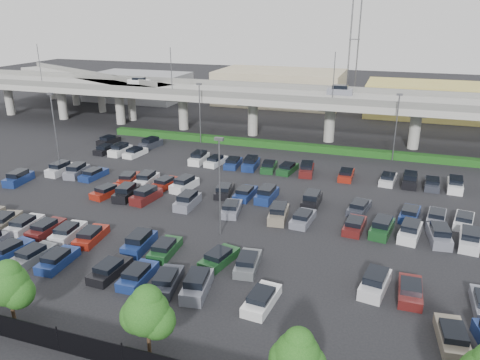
% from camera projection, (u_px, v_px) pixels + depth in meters
% --- Properties ---
extents(ground, '(280.00, 280.00, 0.00)m').
position_uv_depth(ground, '(245.00, 205.00, 55.43)').
color(ground, black).
extents(overpass, '(150.00, 13.00, 15.80)m').
position_uv_depth(overpass, '(301.00, 100.00, 81.60)').
color(overpass, gray).
rests_on(overpass, ground).
extents(on_ramp, '(50.93, 30.13, 8.80)m').
position_uv_depth(on_ramp, '(88.00, 79.00, 107.14)').
color(on_ramp, gray).
rests_on(on_ramp, ground).
extents(hedge, '(66.00, 1.60, 1.10)m').
position_uv_depth(hedge, '(292.00, 146.00, 77.48)').
color(hedge, '#163F12').
rests_on(hedge, ground).
extents(fence, '(70.00, 0.10, 2.00)m').
position_uv_depth(fence, '(109.00, 353.00, 30.23)').
color(fence, black).
rests_on(fence, ground).
extents(tree_row, '(65.07, 3.66, 5.94)m').
position_uv_depth(tree_row, '(128.00, 308.00, 30.41)').
color(tree_row, '#332316').
rests_on(tree_row, ground).
extents(parked_cars, '(63.04, 41.68, 1.67)m').
position_uv_depth(parked_cars, '(228.00, 210.00, 52.68)').
color(parked_cars, '#521616').
rests_on(parked_cars, ground).
extents(light_poles, '(66.90, 48.38, 10.30)m').
position_uv_depth(light_poles, '(218.00, 147.00, 56.32)').
color(light_poles, '#4D4D52').
rests_on(light_poles, ground).
extents(distant_buildings, '(138.00, 24.00, 9.00)m').
position_uv_depth(distant_buildings, '(383.00, 95.00, 105.38)').
color(distant_buildings, gray).
rests_on(distant_buildings, ground).
extents(comm_tower, '(2.40, 2.40, 30.00)m').
position_uv_depth(comm_tower, '(355.00, 37.00, 114.70)').
color(comm_tower, '#4D4D52').
rests_on(comm_tower, ground).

